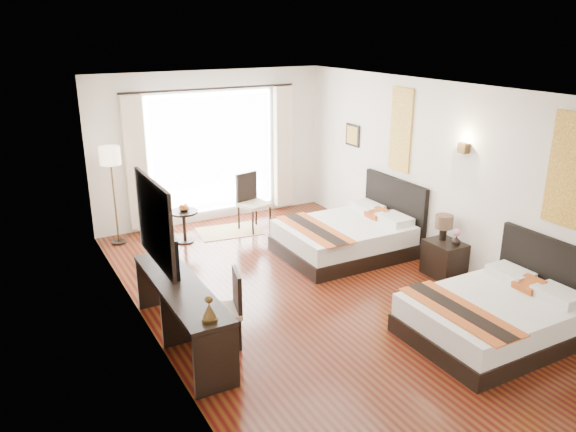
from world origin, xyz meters
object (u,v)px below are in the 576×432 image
nightstand (444,259)px  fruit_bowl (184,209)px  vase (456,243)px  television (166,249)px  floor_lamp (111,162)px  bed_far (349,236)px  window_chair (254,213)px  desk_chair (224,323)px  side_table (184,227)px  table_lamp (444,224)px  console_desk (182,314)px  bed_near (496,315)px

nightstand → fruit_bowl: 4.33m
vase → television: television is taller
floor_lamp → television: bearing=-90.9°
bed_far → window_chair: size_ratio=1.98×
floor_lamp → window_chair: (2.34, -0.49, -1.11)m
nightstand → vase: 0.34m
desk_chair → television: bearing=-49.3°
nightstand → television: 4.11m
desk_chair → window_chair: 3.93m
nightstand → vase: vase is taller
television → floor_lamp: bearing=11.1°
desk_chair → side_table: desk_chair is taller
table_lamp → side_table: (-2.96, 3.07, -0.50)m
desk_chair → window_chair: size_ratio=0.89×
console_desk → side_table: size_ratio=3.93×
desk_chair → side_table: bearing=-87.4°
bed_near → desk_chair: size_ratio=2.12×
vase → side_table: 4.48m
vase → console_desk: (-4.06, 0.22, -0.19)m
television → fruit_bowl: bearing=-10.6°
bed_far → vase: 1.77m
bed_far → fruit_bowl: (-2.17, 1.77, 0.29)m
console_desk → side_table: console_desk is taller
side_table → desk_chair: bearing=-101.3°
table_lamp → fruit_bowl: (-2.95, 3.08, -0.20)m
television → floor_lamp: (0.05, 3.09, 0.42)m
fruit_bowl → vase: bearing=-48.4°
floor_lamp → window_chair: bearing=-11.8°
desk_chair → fruit_bowl: (0.68, 3.38, 0.31)m
nightstand → bed_far: bearing=117.9°
bed_far → table_lamp: (0.77, -1.30, 0.48)m
bed_near → vase: size_ratio=13.95×
side_table → floor_lamp: bearing=154.0°
bed_near → side_table: 5.27m
vase → desk_chair: 3.66m
television → window_chair: (2.38, 2.60, -0.69)m
bed_near → television: (-3.30, 2.17, 0.72)m
bed_far → console_desk: bed_far is taller
television → desk_chair: bearing=-141.2°
vase → floor_lamp: bearing=136.2°
table_lamp → window_chair: window_chair is taller
television → floor_lamp: floor_lamp is taller
television → desk_chair: 1.13m
bed_near → desk_chair: (-2.91, 1.39, -0.01)m
console_desk → fruit_bowl: console_desk is taller
table_lamp → fruit_bowl: bearing=133.8°
desk_chair → bed_far: bearing=-136.8°
bed_near → fruit_bowl: (-2.22, 4.78, 0.30)m
table_lamp → nightstand: bearing=-104.6°
bed_far → floor_lamp: (-3.21, 2.26, 1.12)m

